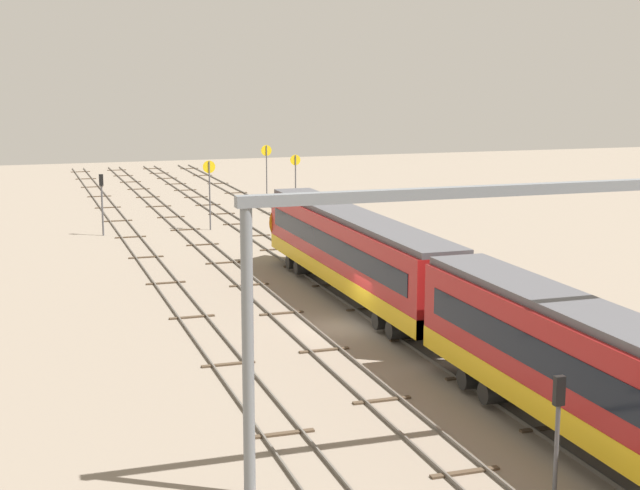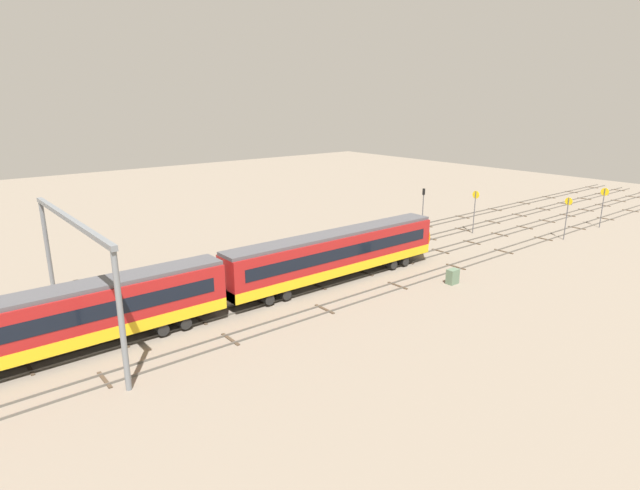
{
  "view_description": "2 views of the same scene",
  "coord_description": "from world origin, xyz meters",
  "px_view_note": "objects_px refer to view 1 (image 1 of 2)",
  "views": [
    {
      "loc": [
        -43.51,
        15.72,
        12.71
      ],
      "look_at": [
        3.38,
        0.26,
        3.65
      ],
      "focal_mm": 53.12,
      "sensor_mm": 36.0,
      "label": 1
    },
    {
      "loc": [
        -25.68,
        -38.04,
        17.1
      ],
      "look_at": [
        4.41,
        -1.0,
        3.54
      ],
      "focal_mm": 28.88,
      "sensor_mm": 36.0,
      "label": 2
    }
  ],
  "objects_px": {
    "speed_sign_far_trackside": "(267,163)",
    "signal_light_trackside_approach": "(102,196)",
    "signal_light_trackside_departure": "(558,419)",
    "speed_sign_near_foreground": "(295,175)",
    "speed_sign_mid_trackside": "(209,184)",
    "overhead_gantry": "(524,255)",
    "relay_cabinet": "(416,253)"
  },
  "relations": [
    {
      "from": "speed_sign_mid_trackside",
      "to": "relay_cabinet",
      "type": "relative_size",
      "value": 3.92
    },
    {
      "from": "speed_sign_far_trackside",
      "to": "signal_light_trackside_approach",
      "type": "bearing_deg",
      "value": 132.68
    },
    {
      "from": "signal_light_trackside_approach",
      "to": "signal_light_trackside_departure",
      "type": "bearing_deg",
      "value": -171.0
    },
    {
      "from": "speed_sign_near_foreground",
      "to": "signal_light_trackside_approach",
      "type": "relative_size",
      "value": 1.11
    },
    {
      "from": "signal_light_trackside_departure",
      "to": "relay_cabinet",
      "type": "bearing_deg",
      "value": -17.3
    },
    {
      "from": "speed_sign_far_trackside",
      "to": "overhead_gantry",
      "type": "bearing_deg",
      "value": 172.22
    },
    {
      "from": "speed_sign_far_trackside",
      "to": "signal_light_trackside_approach",
      "type": "relative_size",
      "value": 1.14
    },
    {
      "from": "speed_sign_near_foreground",
      "to": "signal_light_trackside_departure",
      "type": "distance_m",
      "value": 59.09
    },
    {
      "from": "signal_light_trackside_approach",
      "to": "signal_light_trackside_departure",
      "type": "height_order",
      "value": "signal_light_trackside_approach"
    },
    {
      "from": "overhead_gantry",
      "to": "speed_sign_far_trackside",
      "type": "relative_size",
      "value": 3.44
    },
    {
      "from": "speed_sign_mid_trackside",
      "to": "signal_light_trackside_departure",
      "type": "relative_size",
      "value": 1.44
    },
    {
      "from": "signal_light_trackside_departure",
      "to": "speed_sign_mid_trackside",
      "type": "bearing_deg",
      "value": -0.36
    },
    {
      "from": "speed_sign_mid_trackside",
      "to": "overhead_gantry",
      "type": "bearing_deg",
      "value": -179.69
    },
    {
      "from": "speed_sign_mid_trackside",
      "to": "relay_cabinet",
      "type": "bearing_deg",
      "value": -150.3
    },
    {
      "from": "overhead_gantry",
      "to": "speed_sign_mid_trackside",
      "type": "distance_m",
      "value": 48.91
    },
    {
      "from": "relay_cabinet",
      "to": "speed_sign_near_foreground",
      "type": "bearing_deg",
      "value": 2.66
    },
    {
      "from": "overhead_gantry",
      "to": "signal_light_trackside_departure",
      "type": "xyz_separation_m",
      "value": [
        -3.26,
        0.59,
        -4.3
      ]
    },
    {
      "from": "overhead_gantry",
      "to": "signal_light_trackside_approach",
      "type": "height_order",
      "value": "overhead_gantry"
    },
    {
      "from": "signal_light_trackside_approach",
      "to": "signal_light_trackside_departure",
      "type": "relative_size",
      "value": 1.23
    },
    {
      "from": "overhead_gantry",
      "to": "relay_cabinet",
      "type": "xyz_separation_m",
      "value": [
        30.78,
        -10.02,
        -6.17
      ]
    },
    {
      "from": "signal_light_trackside_departure",
      "to": "speed_sign_near_foreground",
      "type": "bearing_deg",
      "value": -9.23
    },
    {
      "from": "signal_light_trackside_approach",
      "to": "signal_light_trackside_departure",
      "type": "distance_m",
      "value": 52.72
    },
    {
      "from": "speed_sign_near_foreground",
      "to": "relay_cabinet",
      "type": "xyz_separation_m",
      "value": [
        -24.27,
        -1.13,
        -2.78
      ]
    },
    {
      "from": "signal_light_trackside_departure",
      "to": "signal_light_trackside_approach",
      "type": "bearing_deg",
      "value": 9.0
    },
    {
      "from": "signal_light_trackside_departure",
      "to": "relay_cabinet",
      "type": "height_order",
      "value": "signal_light_trackside_departure"
    },
    {
      "from": "speed_sign_mid_trackside",
      "to": "signal_light_trackside_approach",
      "type": "distance_m",
      "value": 8.59
    },
    {
      "from": "signal_light_trackside_approach",
      "to": "speed_sign_near_foreground",
      "type": "bearing_deg",
      "value": -70.58
    },
    {
      "from": "overhead_gantry",
      "to": "speed_sign_near_foreground",
      "type": "relative_size",
      "value": 3.53
    },
    {
      "from": "speed_sign_near_foreground",
      "to": "speed_sign_mid_trackside",
      "type": "bearing_deg",
      "value": 124.28
    },
    {
      "from": "overhead_gantry",
      "to": "relay_cabinet",
      "type": "height_order",
      "value": "overhead_gantry"
    },
    {
      "from": "speed_sign_far_trackside",
      "to": "signal_light_trackside_departure",
      "type": "distance_m",
      "value": 69.1
    },
    {
      "from": "signal_light_trackside_departure",
      "to": "relay_cabinet",
      "type": "distance_m",
      "value": 35.71
    }
  ]
}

